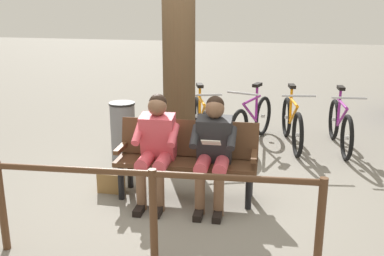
{
  "coord_description": "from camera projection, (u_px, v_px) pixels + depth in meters",
  "views": [
    {
      "loc": [
        -1.15,
        4.68,
        2.19
      ],
      "look_at": [
        -0.02,
        -0.24,
        0.75
      ],
      "focal_mm": 41.89,
      "sensor_mm": 36.0,
      "label": 1
    }
  ],
  "objects": [
    {
      "name": "ground_plane",
      "position": [
        186.0,
        195.0,
        5.24
      ],
      "size": [
        40.0,
        40.0,
        0.0
      ],
      "primitive_type": "plane",
      "color": "slate"
    },
    {
      "name": "litter_bin",
      "position": [
        123.0,
        131.0,
        6.35
      ],
      "size": [
        0.37,
        0.37,
        0.82
      ],
      "color": "slate",
      "rests_on": "ground"
    },
    {
      "name": "person_companion",
      "position": [
        156.0,
        143.0,
        4.97
      ],
      "size": [
        0.51,
        0.78,
        1.2
      ],
      "rotation": [
        0.0,
        0.0,
        0.05
      ],
      "color": "#D84C59",
      "rests_on": "ground"
    },
    {
      "name": "tree_trunk",
      "position": [
        179.0,
        28.0,
        5.8
      ],
      "size": [
        0.43,
        0.43,
        3.69
      ],
      "primitive_type": "cylinder",
      "color": "#4C3823",
      "rests_on": "ground"
    },
    {
      "name": "bicycle_purple",
      "position": [
        340.0,
        126.0,
        6.78
      ],
      "size": [
        0.48,
        1.68,
        0.94
      ],
      "rotation": [
        0.0,
        0.0,
        1.67
      ],
      "color": "black",
      "rests_on": "ground"
    },
    {
      "name": "person_reading",
      "position": [
        213.0,
        146.0,
        4.86
      ],
      "size": [
        0.51,
        0.78,
        1.2
      ],
      "rotation": [
        0.0,
        0.0,
        0.05
      ],
      "color": "#262628",
      "rests_on": "ground"
    },
    {
      "name": "bicycle_blue",
      "position": [
        292.0,
        123.0,
        6.92
      ],
      "size": [
        0.49,
        1.66,
        0.94
      ],
      "rotation": [
        0.0,
        0.0,
        1.75
      ],
      "color": "black",
      "rests_on": "ground"
    },
    {
      "name": "bench",
      "position": [
        187.0,
        154.0,
        5.11
      ],
      "size": [
        1.62,
        0.56,
        0.87
      ],
      "rotation": [
        0.0,
        0.0,
        0.05
      ],
      "color": "#51331E",
      "rests_on": "ground"
    },
    {
      "name": "bicycle_green",
      "position": [
        201.0,
        122.0,
        6.98
      ],
      "size": [
        0.68,
        1.6,
        0.94
      ],
      "rotation": [
        0.0,
        0.0,
        1.92
      ],
      "color": "black",
      "rests_on": "ground"
    },
    {
      "name": "handbag",
      "position": [
        111.0,
        182.0,
        5.29
      ],
      "size": [
        0.3,
        0.15,
        0.24
      ],
      "primitive_type": "cube",
      "rotation": [
        0.0,
        0.0,
        0.02
      ],
      "color": "olive",
      "rests_on": "ground"
    },
    {
      "name": "railing_fence",
      "position": [
        153.0,
        199.0,
        3.77
      ],
      "size": [
        2.82,
        0.32,
        0.85
      ],
      "rotation": [
        0.0,
        0.0,
        0.09
      ],
      "color": "#51331E",
      "rests_on": "ground"
    },
    {
      "name": "bicycle_red",
      "position": [
        252.0,
        121.0,
        7.05
      ],
      "size": [
        0.61,
        1.63,
        0.94
      ],
      "rotation": [
        0.0,
        0.0,
        1.29
      ],
      "color": "black",
      "rests_on": "ground"
    }
  ]
}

